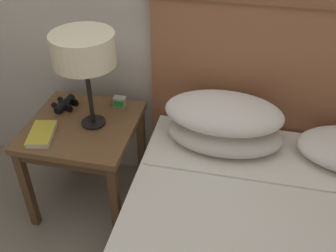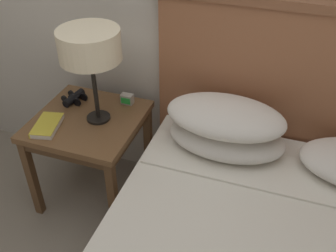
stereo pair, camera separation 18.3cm
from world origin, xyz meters
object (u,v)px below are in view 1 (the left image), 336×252
Objects in this scene: table_lamp at (84,51)px; binoculars_pair at (65,104)px; alarm_clock at (120,102)px; nightstand at (83,135)px; book_on_nightstand at (41,134)px.

table_lamp is 0.48m from binoculars_pair.
alarm_clock is (0.09, 0.19, -0.40)m from table_lamp.
nightstand is at bearing -125.51° from alarm_clock.
binoculars_pair reaches higher than book_on_nightstand.
book_on_nightstand is (-0.16, -0.15, 0.09)m from nightstand.
table_lamp reaches higher than binoculars_pair.
alarm_clock reaches higher than nightstand.
nightstand is 3.56× the size of binoculars_pair.
alarm_clock reaches higher than book_on_nightstand.
binoculars_pair is at bearing 139.29° from nightstand.
table_lamp is at bearing -27.75° from binoculars_pair.
binoculars_pair is (0.00, 0.28, 0.01)m from book_on_nightstand.
nightstand is at bearing -40.71° from binoculars_pair.
table_lamp is 0.45m from alarm_clock.
binoculars_pair is (-0.22, 0.11, -0.41)m from table_lamp.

